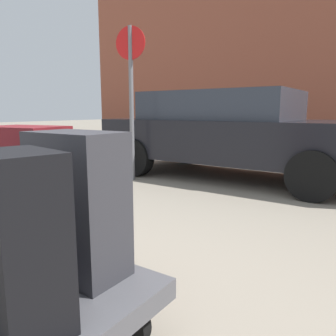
{
  "coord_description": "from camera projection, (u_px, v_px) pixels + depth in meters",
  "views": [
    {
      "loc": [
        1.36,
        -0.78,
        1.11
      ],
      "look_at": [
        0.0,
        1.2,
        0.69
      ],
      "focal_mm": 35.3,
      "sensor_mm": 36.0,
      "label": 1
    }
  ],
  "objects": [
    {
      "name": "parked_car",
      "position": [
        230.0,
        132.0,
        5.5
      ],
      "size": [
        4.31,
        1.94,
        1.42
      ],
      "color": "black",
      "rests_on": "ground_plane"
    },
    {
      "name": "suitcase_black_rear_right",
      "position": [
        22.0,
        243.0,
        1.13
      ],
      "size": [
        0.37,
        0.29,
        0.64
      ],
      "primitive_type": "cube",
      "rotation": [
        0.0,
        0.0,
        -0.2
      ],
      "color": "black",
      "rests_on": "luggage_cart"
    },
    {
      "name": "no_parking_sign",
      "position": [
        131.0,
        87.0,
        5.13
      ],
      "size": [
        0.49,
        0.12,
        2.38
      ],
      "color": "slate",
      "rests_on": "ground_plane"
    },
    {
      "name": "suitcase_maroon_stacked_top",
      "position": [
        29.0,
        189.0,
        1.8
      ],
      "size": [
        0.46,
        0.34,
        0.69
      ],
      "primitive_type": "cube",
      "rotation": [
        0.0,
        0.0,
        0.17
      ],
      "color": "maroon",
      "rests_on": "luggage_cart"
    },
    {
      "name": "suitcase_charcoal_front_left",
      "position": [
        78.0,
        204.0,
        1.54
      ],
      "size": [
        0.44,
        0.27,
        0.68
      ],
      "primitive_type": "cube",
      "rotation": [
        0.0,
        0.0,
        0.0
      ],
      "color": "#2D2D33",
      "rests_on": "luggage_cart"
    },
    {
      "name": "luggage_cart",
      "position": [
        23.0,
        294.0,
        1.53
      ],
      "size": [
        1.17,
        0.82,
        0.34
      ],
      "color": "#4C4C51",
      "rests_on": "ground_plane"
    }
  ]
}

